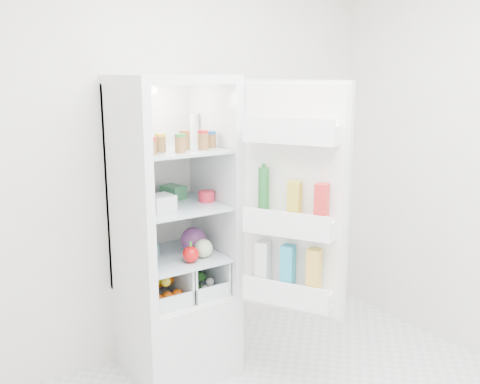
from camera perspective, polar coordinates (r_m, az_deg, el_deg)
room_walls at (r=2.21m, az=11.73°, el=6.65°), size 3.02×3.02×2.61m
refrigerator at (r=3.31m, az=-7.29°, el=-7.74°), size 0.60×0.60×1.80m
shelf_low at (r=3.23m, az=-6.83°, el=-6.82°), size 0.49×0.53×0.01m
shelf_mid at (r=3.14m, az=-6.97°, el=-1.49°), size 0.49×0.53×0.02m
shelf_top at (r=3.08m, az=-7.14°, el=4.48°), size 0.49×0.53×0.02m
crisper_left at (r=3.23m, az=-8.72°, el=-9.37°), size 0.23×0.46×0.22m
crisper_right at (r=3.33m, az=-4.88°, el=-8.56°), size 0.23×0.46×0.22m
condiment_jars at (r=2.99m, az=-6.84°, el=5.21°), size 0.46×0.32×0.08m
squeeze_bottle at (r=3.28m, az=-4.88°, el=6.75°), size 0.06×0.06×0.18m
tub_white at (r=3.03m, az=-8.45°, el=-1.11°), size 0.15×0.15×0.09m
tin_red at (r=3.20m, az=-3.60°, el=-0.46°), size 0.12×0.12×0.06m
foil_tray at (r=3.24m, az=-11.01°, el=-0.73°), size 0.18×0.16×0.04m
tub_green at (r=3.29m, az=-7.14°, el=0.00°), size 0.14×0.16×0.08m
red_cabbage at (r=3.25m, az=-5.00°, el=-5.13°), size 0.15×0.15×0.15m
bell_pepper at (r=3.09m, az=-5.28°, el=-6.65°), size 0.10×0.10×0.10m
mushroom_bowl at (r=3.24m, az=-9.91°, el=-6.07°), size 0.19×0.19×0.07m
salad_bag at (r=3.16m, az=-3.94°, el=-6.01°), size 0.11×0.11×0.11m
citrus_pile at (r=3.22m, az=-8.55°, el=-9.91°), size 0.20×0.31×0.16m
veg_pile at (r=3.35m, az=-4.77°, el=-9.30°), size 0.16×0.30×0.10m
fridge_door at (r=2.94m, az=5.68°, el=-1.58°), size 0.42×0.56×1.30m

